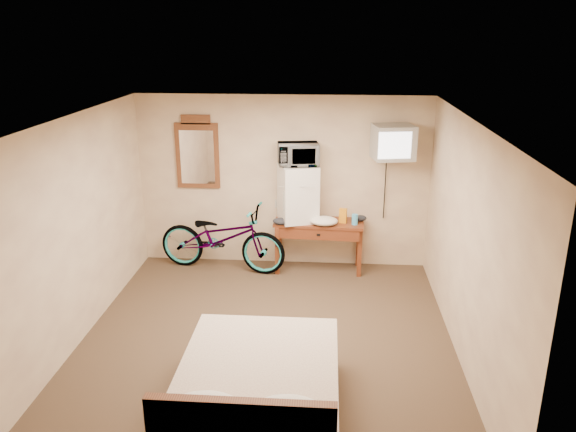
% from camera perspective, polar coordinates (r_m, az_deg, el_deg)
% --- Properties ---
extents(room, '(4.60, 4.64, 2.50)m').
position_cam_1_polar(room, '(5.97, -2.35, -2.29)').
color(room, '#3F2F1F').
rests_on(room, ground).
extents(desk, '(1.29, 0.56, 0.75)m').
position_cam_1_polar(desk, '(8.03, 3.14, -1.48)').
color(desk, maroon).
rests_on(desk, floor).
extents(mini_fridge, '(0.62, 0.61, 0.81)m').
position_cam_1_polar(mini_fridge, '(7.93, 1.02, 2.34)').
color(mini_fridge, white).
rests_on(mini_fridge, desk).
extents(microwave, '(0.60, 0.46, 0.31)m').
position_cam_1_polar(microwave, '(7.79, 1.05, 6.29)').
color(microwave, white).
rests_on(microwave, mini_fridge).
extents(snack_bag, '(0.12, 0.08, 0.21)m').
position_cam_1_polar(snack_bag, '(7.96, 5.60, 0.04)').
color(snack_bag, orange).
rests_on(snack_bag, desk).
extents(blue_cup, '(0.08, 0.08, 0.15)m').
position_cam_1_polar(blue_cup, '(7.91, 6.80, -0.35)').
color(blue_cup, '#46B3EE').
rests_on(blue_cup, desk).
extents(cloth_cream, '(0.39, 0.30, 0.12)m').
position_cam_1_polar(cloth_cream, '(7.86, 3.68, -0.50)').
color(cloth_cream, white).
rests_on(cloth_cream, desk).
extents(cloth_dark_a, '(0.23, 0.18, 0.09)m').
position_cam_1_polar(cloth_dark_a, '(7.88, -0.72, -0.53)').
color(cloth_dark_a, black).
rests_on(cloth_dark_a, desk).
extents(cloth_dark_b, '(0.18, 0.14, 0.08)m').
position_cam_1_polar(cloth_dark_b, '(8.09, 7.37, -0.21)').
color(cloth_dark_b, black).
rests_on(cloth_dark_b, desk).
extents(crt_television, '(0.60, 0.64, 0.46)m').
position_cam_1_polar(crt_television, '(7.75, 10.63, 7.39)').
color(crt_television, black).
rests_on(crt_television, room).
extents(wall_mirror, '(0.63, 0.04, 1.06)m').
position_cam_1_polar(wall_mirror, '(8.22, -9.20, 6.33)').
color(wall_mirror, brown).
rests_on(wall_mirror, room).
extents(bicycle, '(1.96, 0.96, 0.99)m').
position_cam_1_polar(bicycle, '(8.17, -6.72, -2.19)').
color(bicycle, black).
rests_on(bicycle, floor).
extents(bed, '(1.42, 1.94, 0.90)m').
position_cam_1_polar(bed, '(5.21, -3.17, -17.70)').
color(bed, brown).
rests_on(bed, floor).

